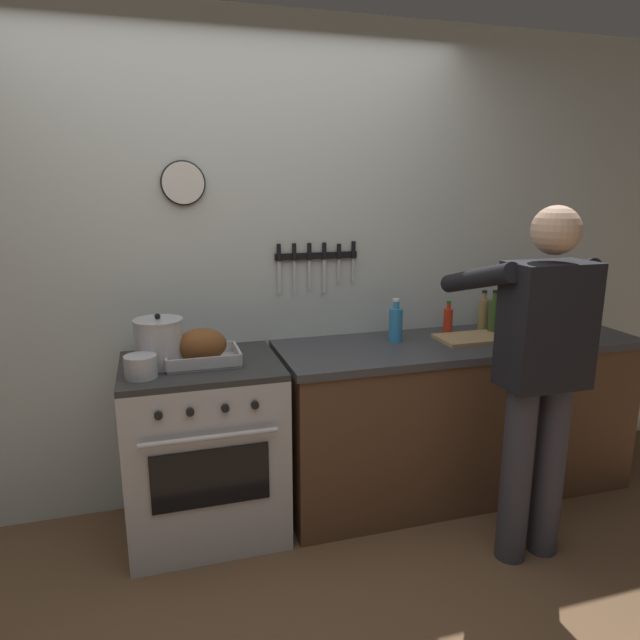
% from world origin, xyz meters
% --- Properties ---
extents(wall_back, '(6.00, 0.13, 2.60)m').
position_xyz_m(wall_back, '(-0.00, 1.35, 1.30)').
color(wall_back, silver).
rests_on(wall_back, ground).
extents(counter_block, '(2.03, 0.65, 0.90)m').
position_xyz_m(counter_block, '(1.20, 0.99, 0.45)').
color(counter_block, brown).
rests_on(counter_block, ground).
extents(stove, '(0.76, 0.67, 0.90)m').
position_xyz_m(stove, '(-0.22, 0.99, 0.45)').
color(stove, '#BCBCC1').
rests_on(stove, ground).
extents(person_cook, '(0.51, 0.63, 1.66)m').
position_xyz_m(person_cook, '(1.24, 0.36, 0.95)').
color(person_cook, '#383842').
rests_on(person_cook, ground).
extents(roasting_pan, '(0.35, 0.26, 0.17)m').
position_xyz_m(roasting_pan, '(-0.21, 0.97, 0.98)').
color(roasting_pan, '#B7B7BC').
rests_on(roasting_pan, stove).
extents(stock_pot, '(0.23, 0.23, 0.26)m').
position_xyz_m(stock_pot, '(-0.40, 1.00, 1.01)').
color(stock_pot, '#B7B7BC').
rests_on(stock_pot, stove).
extents(saucepan, '(0.14, 0.14, 0.10)m').
position_xyz_m(saucepan, '(-0.49, 0.85, 0.95)').
color(saucepan, '#B7B7BC').
rests_on(saucepan, stove).
extents(cutting_board, '(0.36, 0.24, 0.02)m').
position_xyz_m(cutting_board, '(1.26, 0.98, 0.91)').
color(cutting_board, tan).
rests_on(cutting_board, counter_block).
extents(bottle_olive_oil, '(0.06, 0.06, 0.26)m').
position_xyz_m(bottle_olive_oil, '(1.45, 1.06, 1.01)').
color(bottle_olive_oil, '#385623').
rests_on(bottle_olive_oil, counter_block).
extents(bottle_hot_sauce, '(0.05, 0.05, 0.20)m').
position_xyz_m(bottle_hot_sauce, '(1.20, 1.13, 0.98)').
color(bottle_hot_sauce, red).
rests_on(bottle_hot_sauce, counter_block).
extents(bottle_dish_soap, '(0.08, 0.08, 0.24)m').
position_xyz_m(bottle_dish_soap, '(0.85, 1.08, 1.00)').
color(bottle_dish_soap, '#338CCC').
rests_on(bottle_dish_soap, counter_block).
extents(bottle_vinegar, '(0.06, 0.06, 0.24)m').
position_xyz_m(bottle_vinegar, '(1.45, 1.16, 1.00)').
color(bottle_vinegar, '#997F4C').
rests_on(bottle_vinegar, counter_block).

